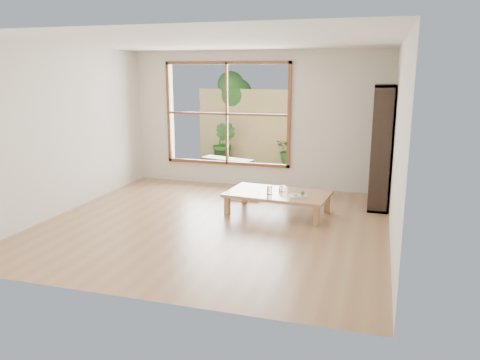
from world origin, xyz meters
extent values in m
plane|color=#A27B51|center=(0.00, 0.00, 0.00)|extent=(5.00, 5.00, 0.00)
cube|color=#AC7C53|center=(0.80, 0.71, 0.32)|extent=(1.66, 1.04, 0.05)
cube|color=#AC7C53|center=(0.06, 0.42, 0.15)|extent=(0.09, 0.09, 0.30)
cube|color=#AC7C53|center=(0.13, 1.14, 0.15)|extent=(0.09, 0.09, 0.30)
cube|color=#AC7C53|center=(1.47, 0.27, 0.15)|extent=(0.09, 0.09, 0.30)
cube|color=#AC7C53|center=(1.54, 1.00, 0.15)|extent=(0.09, 0.09, 0.30)
cube|color=silver|center=(0.05, 1.56, 0.04)|extent=(0.57, 0.57, 0.08)
cube|color=black|center=(2.32, 1.62, 1.00)|extent=(0.32, 0.90, 2.01)
cylinder|color=silver|center=(0.69, 0.57, 0.42)|extent=(0.08, 0.08, 0.14)
cylinder|color=silver|center=(0.87, 0.79, 0.40)|extent=(0.07, 0.07, 0.10)
cylinder|color=silver|center=(0.82, 0.81, 0.39)|extent=(0.06, 0.06, 0.08)
cylinder|color=silver|center=(0.65, 0.84, 0.38)|extent=(0.06, 0.06, 0.07)
cube|color=white|center=(1.14, 0.57, 0.35)|extent=(0.30, 0.26, 0.02)
sphere|color=#316F2C|center=(1.21, 0.61, 0.40)|extent=(0.06, 0.06, 0.06)
cube|color=gold|center=(1.11, 0.53, 0.37)|extent=(0.06, 0.05, 0.02)
cube|color=beige|center=(1.08, 0.60, 0.37)|extent=(0.07, 0.06, 0.02)
cylinder|color=silver|center=(1.17, 0.52, 0.37)|extent=(0.14, 0.06, 0.01)
cube|color=#322B24|center=(-0.60, 3.56, 0.00)|extent=(2.80, 2.00, 0.05)
cube|color=black|center=(-0.81, 3.06, 0.37)|extent=(1.21, 0.65, 0.05)
cube|color=black|center=(-1.37, 3.09, 0.19)|extent=(0.07, 0.07, 0.32)
cube|color=black|center=(-1.30, 3.34, 0.19)|extent=(0.07, 0.07, 0.32)
cube|color=black|center=(-0.33, 2.79, 0.19)|extent=(0.07, 0.07, 0.32)
cube|color=black|center=(-0.26, 3.03, 0.19)|extent=(0.07, 0.07, 0.32)
cube|color=tan|center=(-0.60, 4.56, 0.90)|extent=(2.80, 0.06, 1.80)
imported|color=#2D6725|center=(0.35, 4.36, 0.44)|extent=(0.91, 0.84, 0.84)
imported|color=#2D6725|center=(-1.26, 4.18, 0.54)|extent=(0.65, 0.56, 1.03)
cylinder|color=#4C3D2D|center=(-1.30, 4.86, 0.80)|extent=(0.14, 0.14, 1.60)
sphere|color=#2D6725|center=(-1.18, 4.86, 1.65)|extent=(0.84, 0.84, 0.84)
sphere|color=#2D6725|center=(-1.45, 4.94, 1.45)|extent=(0.70, 0.70, 0.70)
sphere|color=#2D6725|center=(-1.27, 4.76, 1.90)|extent=(0.64, 0.64, 0.64)
camera|label=1|loc=(2.27, -6.28, 2.20)|focal=35.00mm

